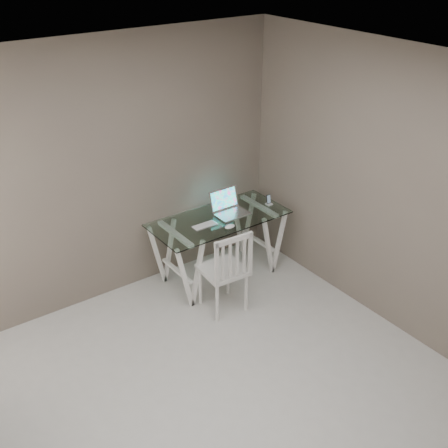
{
  "coord_description": "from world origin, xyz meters",
  "views": [
    {
      "loc": [
        -1.98,
        -2.57,
        3.54
      ],
      "look_at": [
        0.94,
        1.5,
        0.85
      ],
      "focal_mm": 45.0,
      "sensor_mm": 36.0,
      "label": 1
    }
  ],
  "objects": [
    {
      "name": "room",
      "position": [
        -0.06,
        0.02,
        1.72
      ],
      "size": [
        4.5,
        4.52,
        2.71
      ],
      "color": "#B6B4AE",
      "rests_on": "ground"
    },
    {
      "name": "desk",
      "position": [
        1.09,
        1.8,
        0.38
      ],
      "size": [
        1.5,
        0.7,
        0.75
      ],
      "color": "silver",
      "rests_on": "ground"
    },
    {
      "name": "chair",
      "position": [
        0.78,
        1.23,
        0.51
      ],
      "size": [
        0.45,
        0.45,
        0.93
      ],
      "rotation": [
        0.0,
        0.0,
        -0.07
      ],
      "color": "silver",
      "rests_on": "ground"
    },
    {
      "name": "laptop",
      "position": [
        1.25,
        1.85,
        0.8
      ],
      "size": [
        0.35,
        0.32,
        0.24
      ],
      "color": "silver",
      "rests_on": "desk"
    },
    {
      "name": "keyboard",
      "position": [
        0.86,
        1.74,
        0.75
      ],
      "size": [
        0.28,
        0.12,
        0.01
      ],
      "primitive_type": "cube",
      "color": "silver",
      "rests_on": "desk"
    },
    {
      "name": "mouse",
      "position": [
        1.05,
        1.55,
        0.77
      ],
      "size": [
        0.12,
        0.07,
        0.04
      ],
      "primitive_type": "ellipsoid",
      "color": "white",
      "rests_on": "desk"
    },
    {
      "name": "phone_dock",
      "position": [
        1.73,
        1.74,
        0.78
      ],
      "size": [
        0.06,
        0.06,
        0.12
      ],
      "color": "white",
      "rests_on": "desk"
    }
  ]
}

